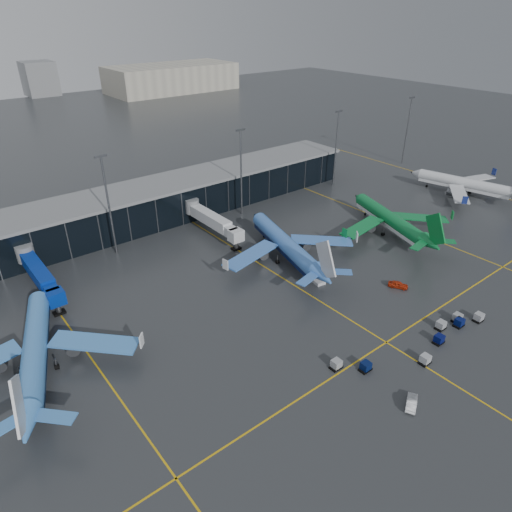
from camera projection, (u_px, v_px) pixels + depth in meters
ground at (293, 324)px, 90.32m from camera, size 600.00×600.00×0.00m
terminal_pier at (146, 205)px, 130.12m from camera, size 142.00×17.00×10.70m
jet_bridges at (39, 274)px, 98.44m from camera, size 94.00×27.50×7.20m
flood_masts at (181, 184)px, 120.57m from camera, size 203.00×0.50×25.50m
distant_hangars at (70, 86)px, 298.11m from camera, size 260.00×71.00×22.00m
taxi_lines at (294, 285)px, 103.03m from camera, size 220.00×120.00×0.02m
airliner_arkefly at (32, 337)px, 77.04m from camera, size 47.66×50.86×12.74m
airliner_klm_near at (285, 234)px, 111.14m from camera, size 46.13×49.71×12.79m
airliner_aer_lingus at (390, 211)px, 124.45m from camera, size 46.31×49.32×12.30m
airliner_ba at (465, 177)px, 149.01m from camera, size 43.32×46.96×12.29m
baggage_carts at (428, 338)px, 85.41m from camera, size 34.59×10.41×1.70m
mobile_airstair at (318, 280)px, 103.59m from camera, size 2.68×3.51×3.45m
service_van_red at (398, 285)px, 101.75m from camera, size 3.70×4.66×1.49m
service_van_white at (412, 402)px, 71.71m from camera, size 4.57×3.46×1.44m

